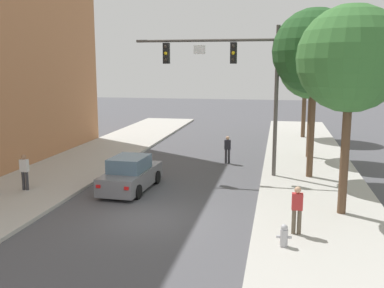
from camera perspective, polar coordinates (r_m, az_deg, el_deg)
The scene contains 12 objects.
ground_plane at distance 17.02m, azimuth -5.83°, elevation -9.58°, with size 120.00×120.00×0.00m, color #4C4C51.
sidewalk_right at distance 16.40m, azimuth 16.83°, elevation -10.47°, with size 5.00×60.00×0.15m, color #B2AFA8.
traffic_signal_mast at distance 22.57m, azimuth 5.51°, elevation 9.20°, with size 7.31×0.38×7.50m.
car_lead_grey at distance 20.72m, azimuth -7.91°, elevation -3.94°, with size 1.99×4.31×1.60m.
pedestrian_sidewalk_left_walker at distance 21.30m, azimuth -20.79°, elevation -3.19°, with size 0.36×0.22×1.64m.
pedestrian_crossing_road at distance 26.04m, azimuth 4.60°, elevation -0.56°, with size 0.36×0.22×1.64m.
pedestrian_sidewalk_right_walker at distance 15.21m, azimuth 13.39°, elevation -8.01°, with size 0.36×0.22×1.64m.
fire_hydrant at distance 14.33m, azimuth 11.78°, elevation -11.46°, with size 0.48×0.24×0.72m.
street_tree_nearest at distance 17.18m, azimuth 19.78°, elevation 10.22°, with size 3.89×3.89×7.75m.
street_tree_second at distance 22.63m, azimuth 15.58°, elevation 11.40°, with size 4.13×4.13×8.31m.
street_tree_third at distance 27.70m, azimuth 15.30°, elevation 9.74°, with size 4.05×4.05×7.60m.
street_tree_farthest at distance 35.50m, azimuth 14.47°, elevation 9.68°, with size 4.17×4.17×7.59m.
Camera 1 is at (4.77, -15.30, 5.72)m, focal length 41.36 mm.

